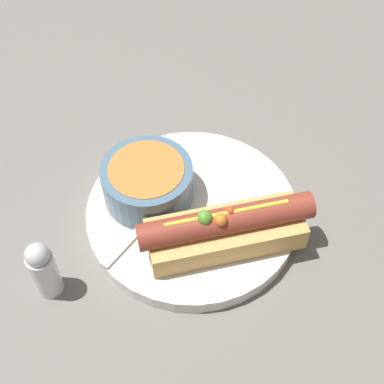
% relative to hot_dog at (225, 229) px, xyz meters
% --- Properties ---
extents(ground_plane, '(4.00, 4.00, 0.00)m').
position_rel_hot_dog_xyz_m(ground_plane, '(-0.02, 0.05, -0.04)').
color(ground_plane, slate).
extents(dinner_plate, '(0.25, 0.25, 0.02)m').
position_rel_hot_dog_xyz_m(dinner_plate, '(-0.02, 0.05, -0.03)').
color(dinner_plate, white).
rests_on(dinner_plate, ground_plane).
extents(hot_dog, '(0.19, 0.06, 0.06)m').
position_rel_hot_dog_xyz_m(hot_dog, '(0.00, 0.00, 0.00)').
color(hot_dog, tan).
rests_on(hot_dog, dinner_plate).
extents(soup_bowl, '(0.10, 0.10, 0.05)m').
position_rel_hot_dog_xyz_m(soup_bowl, '(-0.07, 0.08, 0.00)').
color(soup_bowl, slate).
rests_on(soup_bowl, dinner_plate).
extents(spoon, '(0.13, 0.11, 0.01)m').
position_rel_hot_dog_xyz_m(spoon, '(-0.05, 0.07, -0.02)').
color(spoon, '#B7B7BC').
rests_on(spoon, dinner_plate).
extents(salt_shaker, '(0.03, 0.03, 0.08)m').
position_rel_hot_dog_xyz_m(salt_shaker, '(-0.19, 0.00, -0.00)').
color(salt_shaker, silver).
rests_on(salt_shaker, ground_plane).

